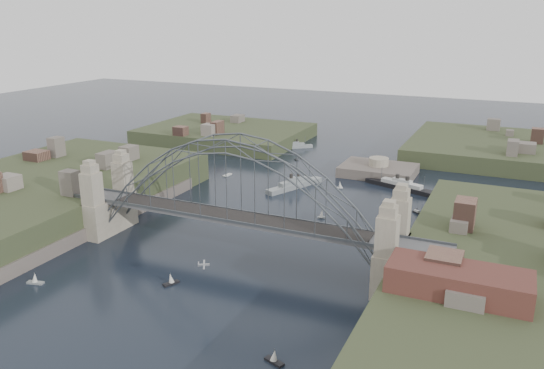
{
  "coord_description": "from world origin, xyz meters",
  "views": [
    {
      "loc": [
        49.03,
        -89.87,
        46.44
      ],
      "look_at": [
        0.0,
        18.0,
        10.0
      ],
      "focal_mm": 36.21,
      "sensor_mm": 36.0,
      "label": 1
    }
  ],
  "objects": [
    {
      "name": "headland_nw",
      "position": [
        -55.0,
        95.0,
        0.5
      ],
      "size": [
        60.0,
        45.0,
        9.0
      ],
      "primitive_type": "cube",
      "color": "#333C21",
      "rests_on": "ground"
    },
    {
      "name": "small_boat_b",
      "position": [
        8.81,
        27.43,
        0.95
      ],
      "size": [
        2.05,
        1.36,
        2.38
      ],
      "color": "silver",
      "rests_on": "ground"
    },
    {
      "name": "small_boat_j",
      "position": [
        -27.21,
        -25.95,
        0.74
      ],
      "size": [
        3.22,
        1.69,
        2.38
      ],
      "color": "silver",
      "rests_on": "ground"
    },
    {
      "name": "small_boat_a",
      "position": [
        -12.18,
        19.62,
        0.29
      ],
      "size": [
        1.78,
        2.27,
        1.43
      ],
      "color": "silver",
      "rests_on": "ground"
    },
    {
      "name": "wharf_shed",
      "position": [
        44.0,
        -14.0,
        10.0
      ],
      "size": [
        20.0,
        8.0,
        4.0
      ],
      "primitive_type": "cube",
      "color": "#592D26",
      "rests_on": "shore_east"
    },
    {
      "name": "small_boat_i",
      "position": [
        31.8,
        19.28,
        0.81
      ],
      "size": [
        1.83,
        2.82,
        2.38
      ],
      "color": "silver",
      "rests_on": "ground"
    },
    {
      "name": "ocean_liner",
      "position": [
        21.54,
        58.49,
        0.86
      ],
      "size": [
        22.19,
        10.46,
        5.52
      ],
      "color": "black",
      "rests_on": "ground"
    },
    {
      "name": "aeroplane",
      "position": [
        4.73,
        -19.89,
        7.44
      ],
      "size": [
        2.15,
        3.23,
        0.52
      ],
      "color": "#9D9FA3"
    },
    {
      "name": "small_boat_h",
      "position": [
        -17.34,
        76.11,
        0.15
      ],
      "size": [
        1.91,
        2.08,
        0.45
      ],
      "color": "silver",
      "rests_on": "ground"
    },
    {
      "name": "small_boat_c",
      "position": [
        -4.66,
        -15.95,
        0.75
      ],
      "size": [
        2.27,
        3.17,
        2.38
      ],
      "color": "silver",
      "rests_on": "ground"
    },
    {
      "name": "ground",
      "position": [
        0.0,
        0.0,
        0.0
      ],
      "size": [
        500.0,
        500.0,
        0.0
      ],
      "primitive_type": "plane",
      "color": "black",
      "rests_on": "ground"
    },
    {
      "name": "small_boat_f",
      "position": [
        5.52,
        52.15,
        1.02
      ],
      "size": [
        1.64,
        1.17,
        2.38
      ],
      "color": "silver",
      "rests_on": "ground"
    },
    {
      "name": "bridge",
      "position": [
        0.0,
        0.0,
        12.32
      ],
      "size": [
        84.0,
        13.8,
        24.6
      ],
      "color": "#545557",
      "rests_on": "ground"
    },
    {
      "name": "shore_west",
      "position": [
        -57.32,
        0.0,
        1.97
      ],
      "size": [
        50.5,
        90.0,
        12.0
      ],
      "color": "#333C21",
      "rests_on": "ground"
    },
    {
      "name": "naval_cruiser_near",
      "position": [
        -6.28,
        47.24,
        0.92
      ],
      "size": [
        10.22,
        19.27,
        5.95
      ],
      "color": "gray",
      "rests_on": "ground"
    },
    {
      "name": "naval_cruiser_far",
      "position": [
        -24.76,
        92.34,
        0.72
      ],
      "size": [
        11.84,
        9.98,
        4.61
      ],
      "color": "gray",
      "rests_on": "ground"
    },
    {
      "name": "small_boat_d",
      "position": [
        28.96,
        40.53,
        0.29
      ],
      "size": [
        2.29,
        2.06,
        1.43
      ],
      "color": "silver",
      "rests_on": "ground"
    },
    {
      "name": "small_boat_e",
      "position": [
        -29.64,
        50.3,
        0.15
      ],
      "size": [
        1.56,
        3.61,
        0.45
      ],
      "color": "silver",
      "rests_on": "ground"
    },
    {
      "name": "fort_island",
      "position": [
        12.0,
        70.0,
        -0.34
      ],
      "size": [
        22.0,
        16.0,
        9.4
      ],
      "color": "#574D46",
      "rests_on": "ground"
    },
    {
      "name": "small_boat_g",
      "position": [
        22.01,
        -29.66,
        0.74
      ],
      "size": [
        3.23,
        1.98,
        2.38
      ],
      "color": "silver",
      "rests_on": "ground"
    },
    {
      "name": "headland_ne",
      "position": [
        50.0,
        110.0,
        0.75
      ],
      "size": [
        70.0,
        55.0,
        9.5
      ],
      "primitive_type": "cube",
      "color": "#333C21",
      "rests_on": "ground"
    }
  ]
}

